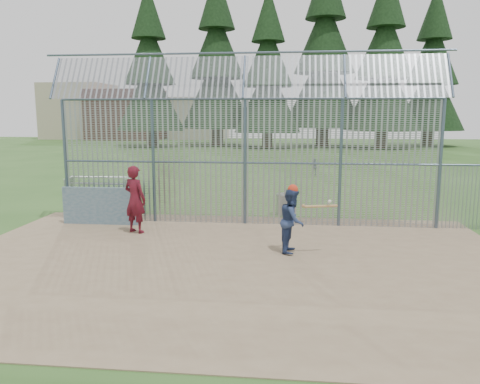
# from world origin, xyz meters

# --- Properties ---
(ground) EXTENTS (120.00, 120.00, 0.00)m
(ground) POSITION_xyz_m (0.00, 0.00, 0.00)
(ground) COLOR #2D511E
(ground) RESTS_ON ground
(dirt_infield) EXTENTS (14.00, 10.00, 0.02)m
(dirt_infield) POSITION_xyz_m (0.00, -0.50, 0.01)
(dirt_infield) COLOR #756047
(dirt_infield) RESTS_ON ground
(dugout_wall) EXTENTS (2.50, 0.12, 1.20)m
(dugout_wall) POSITION_xyz_m (-4.60, 2.90, 0.62)
(dugout_wall) COLOR #38566B
(dugout_wall) RESTS_ON dirt_infield
(batter) EXTENTS (0.72, 0.87, 1.65)m
(batter) POSITION_xyz_m (1.51, 0.44, 0.84)
(batter) COLOR navy
(batter) RESTS_ON dirt_infield
(onlooker) EXTENTS (0.87, 0.73, 2.02)m
(onlooker) POSITION_xyz_m (-3.14, 1.98, 1.03)
(onlooker) COLOR maroon
(onlooker) RESTS_ON dirt_infield
(bg_kid_seated) EXTENTS (0.64, 0.35, 1.03)m
(bg_kid_seated) POSITION_xyz_m (2.87, 16.02, 0.52)
(bg_kid_seated) COLOR slate
(bg_kid_seated) RESTS_ON ground
(batting_gear) EXTENTS (1.25, 0.42, 0.56)m
(batting_gear) POSITION_xyz_m (1.66, 0.41, 1.57)
(batting_gear) COLOR red
(batting_gear) RESTS_ON ground
(trash_can) EXTENTS (0.56, 0.56, 0.82)m
(trash_can) POSITION_xyz_m (1.23, 5.02, 0.38)
(trash_can) COLOR gray
(trash_can) RESTS_ON ground
(bleacher) EXTENTS (3.00, 0.95, 0.72)m
(bleacher) POSITION_xyz_m (-7.08, 8.69, 0.41)
(bleacher) COLOR slate
(bleacher) RESTS_ON ground
(backstop_fence) EXTENTS (20.09, 0.81, 5.30)m
(backstop_fence) POSITION_xyz_m (1.81, 3.43, 2.36)
(backstop_fence) COLOR #47566B
(backstop_fence) RESTS_ON ground
(conifer_row) EXTENTS (38.48, 12.26, 20.20)m
(conifer_row) POSITION_xyz_m (1.93, 41.51, 10.83)
(conifer_row) COLOR #332319
(conifer_row) RESTS_ON ground
(distant_buildings) EXTENTS (26.50, 10.50, 8.00)m
(distant_buildings) POSITION_xyz_m (-23.18, 56.49, 3.60)
(distant_buildings) COLOR brown
(distant_buildings) RESTS_ON ground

